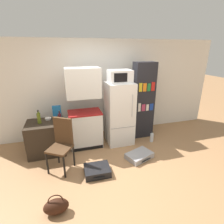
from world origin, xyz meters
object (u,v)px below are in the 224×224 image
Objects in this scene: refrigerator at (119,113)px; microwave at (120,76)px; bookshelf at (143,101)px; bottle_milk_white at (59,122)px; bottle_amber_beer at (59,119)px; suitcase_large_flat at (97,170)px; handbag at (56,206)px; bottle_wine_dark at (60,118)px; chair at (62,140)px; kitchen_hutch at (85,112)px; bottle_olive_oil at (39,118)px; cereal_box at (57,112)px; bowl at (48,118)px; side_table at (47,137)px; water_bottle_front at (152,137)px; suitcase_small_flat at (139,156)px.

microwave is (-0.00, -0.00, 0.91)m from refrigerator.
bookshelf reaches higher than refrigerator.
bottle_milk_white is at bearing -170.79° from microwave.
suitcase_large_flat is (0.63, -1.03, -0.74)m from bottle_amber_beer.
handbag is (-2.24, -1.91, -0.86)m from bookshelf.
bottle_wine_dark is 0.61m from chair.
handbag is at bearing -94.90° from bottle_wine_dark.
kitchen_hutch is at bearing 85.65° from chair.
bottle_olive_oil is 0.45m from bottle_wine_dark.
suitcase_large_flat is (0.04, -1.13, -0.80)m from kitchen_hutch.
kitchen_hutch is 0.96× the size of bookshelf.
bottle_olive_oil is 0.98× the size of cereal_box.
suitcase_large_flat is at bearing -126.33° from refrigerator.
microwave is 1.46× the size of handbag.
handbag is (-0.11, -1.53, -0.68)m from bottle_milk_white.
bottle_wine_dark is 1.37m from suitcase_large_flat.
cereal_box is 1.64m from suitcase_large_flat.
bottle_amber_beer is at bearing 125.49° from chair.
bottle_milk_white is 0.46m from bowl.
kitchen_hutch is 0.96m from chair.
bottle_wine_dark is (0.34, -0.12, 0.49)m from side_table.
side_table is at bearing 144.76° from bottle_milk_white.
kitchen_hutch reaches higher than refrigerator.
water_bottle_front is (0.80, -0.26, -1.55)m from microwave.
kitchen_hutch reaches higher than bottle_milk_white.
bottle_milk_white is at bearing 138.90° from suitcase_small_flat.
refrigerator is at bearing -3.28° from kitchen_hutch.
bottle_wine_dark reaches higher than bowl.
cereal_box is at bearing 173.12° from microwave.
bottle_olive_oil reaches higher than bottle_wine_dark.
refrigerator is at bearing -5.45° from bowl.
suitcase_large_flat is (0.64, -0.85, -0.74)m from bottle_milk_white.
bottle_milk_white reaches higher than side_table.
bottle_amber_beer is 0.55× the size of water_bottle_front.
bottle_wine_dark is at bearing 123.03° from chair.
suitcase_large_flat is at bearing -53.17° from bottle_milk_white.
kitchen_hutch is 1.39m from suitcase_large_flat.
refrigerator is 1.48m from cereal_box.
cereal_box is (-2.16, 0.03, -0.10)m from bookshelf.
suitcase_large_flat is at bearing -0.73° from chair.
kitchen_hutch reaches higher than bottle_amber_beer.
chair is at bearing -85.23° from bottle_milk_white.
bookshelf is at bearing 3.94° from side_table.
handbag reaches higher than suitcase_large_flat.
bowl is 2.59m from water_bottle_front.
bottle_olive_oil is 2.75m from water_bottle_front.
bowl is 0.28× the size of suitcase_large_flat.
bottle_milk_white reaches higher than bowl.
bookshelf is 12.65× the size of bottle_amber_beer.
refrigerator is 0.78× the size of bookshelf.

